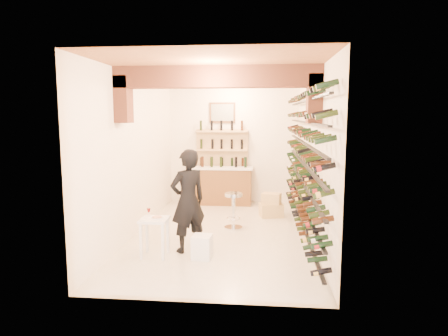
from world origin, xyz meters
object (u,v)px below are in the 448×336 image
object	(u,v)px
back_counter	(221,184)
tasting_table	(154,225)
crate_lower	(271,210)
wine_rack	(301,158)
white_stool	(202,247)
chrome_barstool	(233,208)
person	(188,201)

from	to	relation	value
back_counter	tasting_table	distance (m)	4.12
back_counter	crate_lower	xyz separation A→B (m)	(1.31, -1.24, -0.38)
wine_rack	tasting_table	size ratio (longest dim) A/B	7.12
white_stool	wine_rack	bearing A→B (deg)	39.46
tasting_table	crate_lower	world-z (taller)	tasting_table
crate_lower	tasting_table	bearing A→B (deg)	-125.70
chrome_barstool	tasting_table	bearing A→B (deg)	-124.01
back_counter	white_stool	xyz separation A→B (m)	(0.10, -4.08, -0.34)
white_stool	chrome_barstool	distance (m)	1.87
tasting_table	person	world-z (taller)	person
wine_rack	back_counter	bearing A→B (deg)	124.66
back_counter	person	size ratio (longest dim) A/B	0.94
back_counter	crate_lower	size ratio (longest dim) A/B	3.24
wine_rack	chrome_barstool	bearing A→B (deg)	164.05
wine_rack	back_counter	size ratio (longest dim) A/B	3.35
person	white_stool	bearing A→B (deg)	93.31
back_counter	crate_lower	world-z (taller)	back_counter
white_stool	back_counter	bearing A→B (deg)	91.36
back_counter	chrome_barstool	xyz separation A→B (m)	(0.49, -2.27, -0.09)
back_counter	person	xyz separation A→B (m)	(-0.20, -3.75, 0.37)
tasting_table	wine_rack	bearing A→B (deg)	28.31
white_stool	person	xyz separation A→B (m)	(-0.29, 0.32, 0.71)
back_counter	white_stool	size ratio (longest dim) A/B	4.32
wine_rack	person	bearing A→B (deg)	-151.46
chrome_barstool	wine_rack	bearing A→B (deg)	-15.95
back_counter	crate_lower	bearing A→B (deg)	-43.26
back_counter	white_stool	bearing A→B (deg)	-88.64
chrome_barstool	crate_lower	xyz separation A→B (m)	(0.82, 1.03, -0.28)
white_stool	person	size ratio (longest dim) A/B	0.22
person	wine_rack	bearing A→B (deg)	169.80
wine_rack	tasting_table	bearing A→B (deg)	-151.01
wine_rack	chrome_barstool	xyz separation A→B (m)	(-1.34, 0.38, -1.11)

